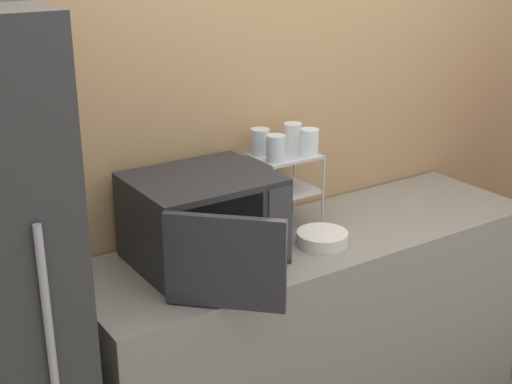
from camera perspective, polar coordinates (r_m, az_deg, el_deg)
name	(u,v)px	position (r m, az deg, el deg)	size (l,w,h in m)	color
wall_back	(269,127)	(3.04, 1.08, 5.20)	(8.00, 0.06, 2.60)	tan
counter	(313,334)	(3.12, 4.60, -11.23)	(2.00, 0.60, 0.93)	gray
microwave	(204,221)	(2.61, -4.20, -2.30)	(0.53, 0.72, 0.33)	#262628
dish_rack	(284,175)	(2.91, 2.28, 1.36)	(0.26, 0.21, 0.31)	#B2B2B7
glass_front_left	(276,148)	(2.78, 1.59, 3.51)	(0.08, 0.08, 0.11)	silver
glass_back_right	(293,136)	(2.96, 2.95, 4.52)	(0.08, 0.08, 0.11)	silver
glass_front_right	(309,142)	(2.88, 4.28, 4.03)	(0.08, 0.08, 0.11)	silver
glass_back_left	(260,142)	(2.87, 0.33, 4.05)	(0.08, 0.08, 0.11)	silver
bowl	(322,238)	(2.81, 5.32, -3.72)	(0.20, 0.20, 0.05)	silver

